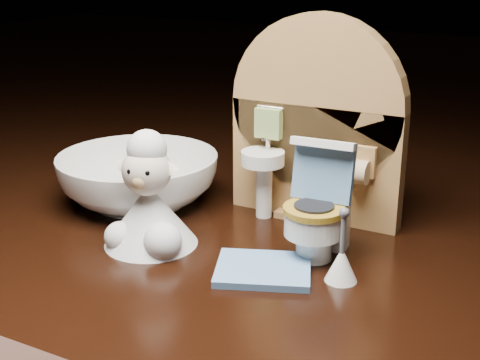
# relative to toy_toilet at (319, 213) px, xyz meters

# --- Properties ---
(backdrop_panel) EXTENTS (0.13, 0.05, 0.15)m
(backdrop_panel) POSITION_rel_toy_toilet_xyz_m (-0.03, 0.06, 0.04)
(backdrop_panel) COLOR #A97943
(backdrop_panel) RESTS_ON ground
(toy_toilet) EXTENTS (0.04, 0.05, 0.08)m
(toy_toilet) POSITION_rel_toy_toilet_xyz_m (0.00, 0.00, 0.00)
(toy_toilet) COLOR white
(toy_toilet) RESTS_ON ground
(bath_mat) EXTENTS (0.07, 0.07, 0.00)m
(bath_mat) POSITION_rel_toy_toilet_xyz_m (-0.02, -0.04, -0.03)
(bath_mat) COLOR #5985B7
(bath_mat) RESTS_ON ground
(toilet_brush) EXTENTS (0.02, 0.02, 0.05)m
(toilet_brush) POSITION_rel_toy_toilet_xyz_m (0.03, -0.03, -0.02)
(toilet_brush) COLOR white
(toilet_brush) RESTS_ON ground
(plush_lamb) EXTENTS (0.06, 0.06, 0.08)m
(plush_lamb) POSITION_rel_toy_toilet_xyz_m (-0.11, -0.04, -0.00)
(plush_lamb) COLOR silver
(plush_lamb) RESTS_ON ground
(ceramic_bowl) EXTENTS (0.13, 0.13, 0.04)m
(ceramic_bowl) POSITION_rel_toy_toilet_xyz_m (-0.16, 0.02, -0.01)
(ceramic_bowl) COLOR white
(ceramic_bowl) RESTS_ON ground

